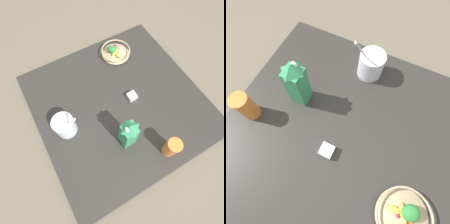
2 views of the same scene
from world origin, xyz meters
TOP-DOWN VIEW (x-y plane):
  - ground_plane at (0.00, 0.00)m, footprint 6.00×6.00m
  - countertop at (0.00, 0.00)m, footprint 1.10×1.10m
  - fruit_bowl at (-0.37, 0.19)m, footprint 0.22×0.22m
  - milk_carton at (0.26, -0.09)m, footprint 0.08×0.08m
  - yogurt_tub at (0.01, -0.39)m, footprint 0.15×0.14m
  - drinking_cup at (0.44, 0.09)m, footprint 0.08×0.08m
  - spice_jar at (0.02, 0.10)m, footprint 0.06×0.06m

SIDE VIEW (x-z plane):
  - ground_plane at x=0.00m, z-range 0.00..0.00m
  - countertop at x=0.00m, z-range 0.00..0.03m
  - spice_jar at x=0.02m, z-range 0.03..0.07m
  - fruit_bowl at x=-0.37m, z-range 0.02..0.11m
  - yogurt_tub at x=0.01m, z-range -0.02..0.24m
  - drinking_cup at x=0.44m, z-range 0.04..0.19m
  - milk_carton at x=0.26m, z-range 0.03..0.30m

